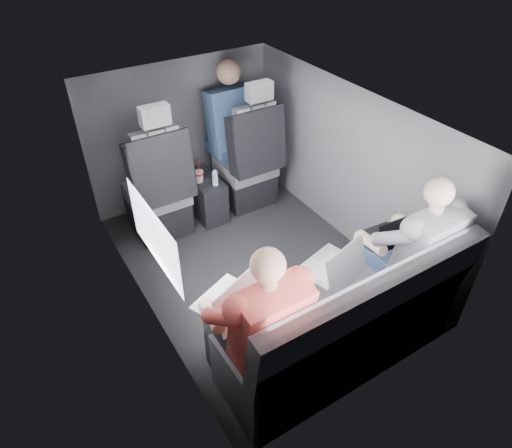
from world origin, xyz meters
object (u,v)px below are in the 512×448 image
laptop_black (385,235)px  rear_bench (344,327)px  soda_cup (199,176)px  laptop_silver (334,266)px  center_console (205,196)px  passenger_rear_right (408,249)px  passenger_rear_left (256,323)px  passenger_front_right (230,122)px  water_bottle (215,178)px  front_seat_left (159,195)px  front_seat_right (249,167)px  laptop_white (230,301)px

laptop_black → rear_bench: bearing=-153.5°
soda_cup → laptop_silver: (0.12, -1.68, 0.17)m
center_console → passenger_rear_right: size_ratio=0.39×
passenger_rear_left → passenger_front_right: 2.30m
passenger_rear_left → soda_cup: bearing=73.6°
passenger_rear_left → passenger_rear_right: bearing=-0.0°
center_console → water_bottle: (0.04, -0.15, 0.27)m
front_seat_left → center_console: size_ratio=2.64×
front_seat_right → passenger_rear_left: (-1.04, -1.81, 0.23)m
water_bottle → passenger_front_right: (0.38, 0.37, 0.30)m
laptop_white → laptop_silver: (0.70, -0.09, -0.00)m
soda_cup → passenger_rear_left: 1.89m
center_console → water_bottle: bearing=-76.6°
rear_bench → laptop_silver: bearing=74.8°
soda_cup → passenger_rear_right: (0.64, -1.81, 0.17)m
front_seat_right → passenger_rear_left: front_seat_right is taller
laptop_silver → laptop_white: bearing=172.9°
soda_cup → passenger_front_right: (0.48, 0.26, 0.30)m
rear_bench → center_console: bearing=90.0°
front_seat_left → passenger_rear_right: (1.03, -1.81, 0.23)m
rear_bench → water_bottle: (0.04, 1.79, 0.16)m
water_bottle → passenger_rear_left: size_ratio=0.12×
passenger_rear_right → passenger_front_right: 2.08m
water_bottle → laptop_white: bearing=-114.6°
laptop_white → passenger_rear_left: bearing=-77.6°
front_seat_right → laptop_silver: (-0.39, -1.68, 0.24)m
center_console → passenger_front_right: size_ratio=0.53×
center_console → water_bottle: 0.31m
front_seat_left → laptop_black: front_seat_left is taller
center_console → soda_cup: soda_cup is taller
rear_bench → soda_cup: (-0.06, 1.90, 0.15)m
rear_bench → laptop_black: 0.70m
center_console → front_seat_right: bearing=-5.1°
center_console → soda_cup: bearing=-147.1°
passenger_rear_right → passenger_front_right: passenger_front_right is taller
soda_cup → laptop_black: 1.75m
laptop_white → front_seat_left: bearing=83.2°
water_bottle → laptop_white: 1.64m
passenger_rear_right → soda_cup: bearing=109.6°
center_console → laptop_silver: laptop_silver is taller
center_console → passenger_rear_left: bearing=-107.8°
front_seat_left → laptop_black: bearing=-58.2°
laptop_black → passenger_front_right: (-0.14, 1.88, 0.13)m
front_seat_left → laptop_black: size_ratio=4.09×
center_console → laptop_white: size_ratio=1.08×
passenger_rear_left → passenger_front_right: size_ratio=1.34×
front_seat_left → water_bottle: bearing=-13.3°
laptop_black → front_seat_left: bearing=121.8°
rear_bench → passenger_rear_left: size_ratio=1.32×
laptop_white → passenger_rear_left: 0.22m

